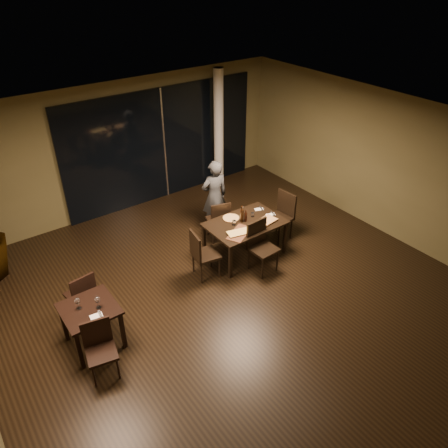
% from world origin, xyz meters
% --- Properties ---
extents(ground, '(8.00, 8.00, 0.00)m').
position_xyz_m(ground, '(0.00, 0.00, 0.00)').
color(ground, black).
rests_on(ground, ground).
extents(wall_back, '(8.00, 0.10, 3.00)m').
position_xyz_m(wall_back, '(0.00, 4.05, 1.50)').
color(wall_back, brown).
rests_on(wall_back, ground).
extents(wall_right, '(0.10, 8.00, 3.00)m').
position_xyz_m(wall_right, '(4.05, 0.00, 1.50)').
color(wall_right, brown).
rests_on(wall_right, ground).
extents(ceiling, '(8.00, 8.00, 0.04)m').
position_xyz_m(ceiling, '(0.00, 0.00, 3.02)').
color(ceiling, silver).
rests_on(ceiling, wall_back).
extents(window_panel, '(5.00, 0.06, 2.70)m').
position_xyz_m(window_panel, '(1.00, 3.96, 1.35)').
color(window_panel, black).
rests_on(window_panel, ground).
extents(column, '(0.24, 0.24, 3.00)m').
position_xyz_m(column, '(2.40, 3.65, 1.50)').
color(column, silver).
rests_on(column, ground).
extents(main_table, '(1.50, 1.00, 0.75)m').
position_xyz_m(main_table, '(1.00, 0.80, 0.68)').
color(main_table, black).
rests_on(main_table, ground).
extents(side_table, '(0.80, 0.80, 0.75)m').
position_xyz_m(side_table, '(-2.40, 0.30, 0.62)').
color(side_table, black).
rests_on(side_table, ground).
extents(chair_main_far, '(0.53, 0.53, 0.93)m').
position_xyz_m(chair_main_far, '(0.88, 1.52, 0.52)').
color(chair_main_far, black).
rests_on(chair_main_far, ground).
extents(chair_main_near, '(0.50, 0.50, 1.02)m').
position_xyz_m(chair_main_near, '(0.95, 0.26, 0.57)').
color(chair_main_near, black).
rests_on(chair_main_near, ground).
extents(chair_main_left, '(0.53, 0.53, 0.99)m').
position_xyz_m(chair_main_left, '(-0.10, 0.71, 0.55)').
color(chair_main_left, black).
rests_on(chair_main_left, ground).
extents(chair_main_right, '(0.53, 0.53, 1.04)m').
position_xyz_m(chair_main_right, '(2.03, 0.84, 0.58)').
color(chair_main_right, black).
rests_on(chair_main_right, ground).
extents(chair_side_far, '(0.48, 0.48, 0.92)m').
position_xyz_m(chair_side_far, '(-2.29, 0.96, 0.51)').
color(chair_side_far, black).
rests_on(chair_side_far, ground).
extents(chair_side_near, '(0.50, 0.50, 0.91)m').
position_xyz_m(chair_side_near, '(-2.50, -0.26, 0.51)').
color(chair_side_near, black).
rests_on(chair_side_near, ground).
extents(diner, '(0.60, 0.44, 1.63)m').
position_xyz_m(diner, '(1.07, 1.95, 0.82)').
color(diner, '#313336').
rests_on(diner, ground).
extents(pizza_board_left, '(0.67, 0.54, 0.01)m').
position_xyz_m(pizza_board_left, '(0.67, 0.56, 0.76)').
color(pizza_board_left, '#4C2918').
rests_on(pizza_board_left, main_table).
extents(pizza_board_right, '(0.58, 0.36, 0.01)m').
position_xyz_m(pizza_board_right, '(1.29, 0.57, 0.76)').
color(pizza_board_right, '#452A16').
rests_on(pizza_board_right, main_table).
extents(oblong_pizza_left, '(0.48, 0.30, 0.02)m').
position_xyz_m(oblong_pizza_left, '(0.67, 0.56, 0.77)').
color(oblong_pizza_left, maroon).
rests_on(oblong_pizza_left, pizza_board_left).
extents(oblong_pizza_right, '(0.55, 0.32, 0.02)m').
position_xyz_m(oblong_pizza_right, '(1.29, 0.57, 0.77)').
color(oblong_pizza_right, maroon).
rests_on(oblong_pizza_right, pizza_board_right).
extents(round_pizza, '(0.32, 0.32, 0.01)m').
position_xyz_m(round_pizza, '(0.87, 1.09, 0.76)').
color(round_pizza, '#A71D12').
rests_on(round_pizza, main_table).
extents(bottle_a, '(0.06, 0.06, 0.27)m').
position_xyz_m(bottle_a, '(0.97, 0.86, 0.89)').
color(bottle_a, black).
rests_on(bottle_a, main_table).
extents(bottle_b, '(0.06, 0.06, 0.26)m').
position_xyz_m(bottle_b, '(1.04, 0.84, 0.88)').
color(bottle_b, black).
rests_on(bottle_b, main_table).
extents(bottle_c, '(0.07, 0.07, 0.33)m').
position_xyz_m(bottle_c, '(0.99, 0.89, 0.92)').
color(bottle_c, black).
rests_on(bottle_c, main_table).
extents(tumbler_left, '(0.08, 0.08, 0.09)m').
position_xyz_m(tumbler_left, '(0.78, 0.87, 0.80)').
color(tumbler_left, white).
rests_on(tumbler_left, main_table).
extents(tumbler_right, '(0.07, 0.07, 0.08)m').
position_xyz_m(tumbler_right, '(1.27, 0.90, 0.79)').
color(tumbler_right, white).
rests_on(tumbler_right, main_table).
extents(napkin_near, '(0.20, 0.15, 0.01)m').
position_xyz_m(napkin_near, '(1.59, 0.72, 0.76)').
color(napkin_near, white).
rests_on(napkin_near, main_table).
extents(napkin_far, '(0.20, 0.16, 0.01)m').
position_xyz_m(napkin_far, '(1.54, 1.03, 0.76)').
color(napkin_far, silver).
rests_on(napkin_far, main_table).
extents(wine_glass_a, '(0.08, 0.08, 0.19)m').
position_xyz_m(wine_glass_a, '(-2.52, 0.38, 0.84)').
color(wine_glass_a, white).
rests_on(wine_glass_a, side_table).
extents(wine_glass_b, '(0.08, 0.08, 0.19)m').
position_xyz_m(wine_glass_b, '(-2.27, 0.22, 0.85)').
color(wine_glass_b, white).
rests_on(wine_glass_b, side_table).
extents(side_napkin, '(0.19, 0.13, 0.01)m').
position_xyz_m(side_napkin, '(-2.38, 0.06, 0.76)').
color(side_napkin, white).
rests_on(side_napkin, side_table).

